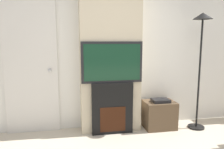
% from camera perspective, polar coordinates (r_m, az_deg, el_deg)
% --- Properties ---
extents(wall_back, '(6.00, 0.06, 2.70)m').
position_cam_1_polar(wall_back, '(3.63, -0.96, 7.24)').
color(wall_back, silver).
rests_on(wall_back, ground_plane).
extents(chimney_breast, '(0.95, 0.30, 2.70)m').
position_cam_1_polar(chimney_breast, '(3.45, -0.46, 7.15)').
color(chimney_breast, beige).
rests_on(chimney_breast, ground_plane).
extents(fireplace, '(0.64, 0.15, 0.81)m').
position_cam_1_polar(fireplace, '(3.46, 0.00, -8.77)').
color(fireplace, black).
rests_on(fireplace, ground_plane).
extents(television, '(0.94, 0.07, 0.63)m').
position_cam_1_polar(television, '(3.32, 0.01, 3.21)').
color(television, black).
rests_on(television, fireplace).
extents(floor_lamp, '(0.30, 0.30, 1.88)m').
position_cam_1_polar(floor_lamp, '(3.77, 22.32, 8.23)').
color(floor_lamp, black).
rests_on(floor_lamp, ground_plane).
extents(media_stand, '(0.51, 0.38, 0.51)m').
position_cam_1_polar(media_stand, '(3.79, 12.25, -10.10)').
color(media_stand, brown).
rests_on(media_stand, ground_plane).
extents(entry_door, '(0.81, 0.09, 2.07)m').
position_cam_1_polar(entry_door, '(3.60, -20.41, 1.63)').
color(entry_door, silver).
rests_on(entry_door, ground_plane).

